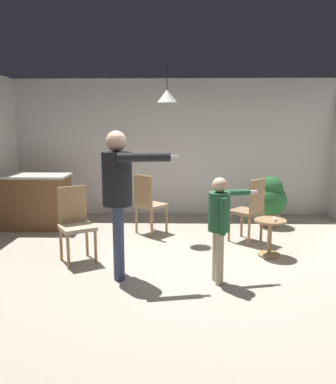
{
  "coord_description": "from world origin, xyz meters",
  "views": [
    {
      "loc": [
        0.07,
        -4.53,
        1.81
      ],
      "look_at": [
        -0.03,
        0.05,
        1.0
      ],
      "focal_mm": 35.79,
      "sensor_mm": 36.0,
      "label": 1
    }
  ],
  "objects_px": {
    "person_adult": "(119,188)",
    "dining_chair_centre_back": "(75,221)",
    "side_table_by_couch": "(270,233)",
    "kitchen_counter": "(34,201)",
    "dining_chair_near_wall": "(250,208)",
    "person_child": "(220,218)",
    "potted_plant_corner": "(270,199)",
    "dining_chair_by_counter": "(148,202)",
    "spare_remote_on_table": "(275,219)"
  },
  "relations": [
    {
      "from": "kitchen_counter",
      "to": "spare_remote_on_table",
      "type": "height_order",
      "value": "kitchen_counter"
    },
    {
      "from": "dining_chair_centre_back",
      "to": "potted_plant_corner",
      "type": "bearing_deg",
      "value": -179.17
    },
    {
      "from": "person_adult",
      "to": "potted_plant_corner",
      "type": "bearing_deg",
      "value": 125.31
    },
    {
      "from": "kitchen_counter",
      "to": "side_table_by_couch",
      "type": "distance_m",
      "value": 4.06
    },
    {
      "from": "kitchen_counter",
      "to": "side_table_by_couch",
      "type": "relative_size",
      "value": 2.42
    },
    {
      "from": "person_child",
      "to": "dining_chair_near_wall",
      "type": "distance_m",
      "value": 1.71
    },
    {
      "from": "kitchen_counter",
      "to": "potted_plant_corner",
      "type": "xyz_separation_m",
      "value": [
        4.21,
        0.24,
        0.02
      ]
    },
    {
      "from": "kitchen_counter",
      "to": "dining_chair_centre_back",
      "type": "relative_size",
      "value": 1.26
    },
    {
      "from": "side_table_by_couch",
      "to": "person_child",
      "type": "height_order",
      "value": "person_child"
    },
    {
      "from": "dining_chair_centre_back",
      "to": "spare_remote_on_table",
      "type": "xyz_separation_m",
      "value": [
        2.69,
        0.2,
        -0.01
      ]
    },
    {
      "from": "dining_chair_near_wall",
      "to": "spare_remote_on_table",
      "type": "bearing_deg",
      "value": -120.61
    },
    {
      "from": "dining_chair_near_wall",
      "to": "kitchen_counter",
      "type": "bearing_deg",
      "value": 120.35
    },
    {
      "from": "person_child",
      "to": "dining_chair_near_wall",
      "type": "xyz_separation_m",
      "value": [
        0.64,
        1.56,
        -0.22
      ]
    },
    {
      "from": "dining_chair_centre_back",
      "to": "potted_plant_corner",
      "type": "distance_m",
      "value": 3.56
    },
    {
      "from": "person_adult",
      "to": "person_child",
      "type": "relative_size",
      "value": 1.42
    },
    {
      "from": "spare_remote_on_table",
      "to": "dining_chair_centre_back",
      "type": "bearing_deg",
      "value": -175.71
    },
    {
      "from": "kitchen_counter",
      "to": "dining_chair_by_counter",
      "type": "bearing_deg",
      "value": -9.03
    },
    {
      "from": "person_child",
      "to": "dining_chair_centre_back",
      "type": "bearing_deg",
      "value": -122.66
    },
    {
      "from": "kitchen_counter",
      "to": "dining_chair_centre_back",
      "type": "bearing_deg",
      "value": -54.31
    },
    {
      "from": "side_table_by_couch",
      "to": "potted_plant_corner",
      "type": "bearing_deg",
      "value": 76.56
    },
    {
      "from": "person_adult",
      "to": "dining_chair_centre_back",
      "type": "distance_m",
      "value": 1.02
    },
    {
      "from": "kitchen_counter",
      "to": "dining_chair_centre_back",
      "type": "xyz_separation_m",
      "value": [
        1.18,
        -1.64,
        0.07
      ]
    },
    {
      "from": "side_table_by_couch",
      "to": "person_child",
      "type": "bearing_deg",
      "value": -130.74
    },
    {
      "from": "kitchen_counter",
      "to": "potted_plant_corner",
      "type": "bearing_deg",
      "value": 3.28
    },
    {
      "from": "dining_chair_near_wall",
      "to": "spare_remote_on_table",
      "type": "height_order",
      "value": "dining_chair_near_wall"
    },
    {
      "from": "side_table_by_couch",
      "to": "dining_chair_centre_back",
      "type": "bearing_deg",
      "value": -174.67
    },
    {
      "from": "dining_chair_by_counter",
      "to": "potted_plant_corner",
      "type": "distance_m",
      "value": 2.23
    },
    {
      "from": "person_child",
      "to": "dining_chair_centre_back",
      "type": "xyz_separation_m",
      "value": [
        -1.83,
        0.69,
        -0.22
      ]
    },
    {
      "from": "dining_chair_centre_back",
      "to": "kitchen_counter",
      "type": "bearing_deg",
      "value": -85.32
    },
    {
      "from": "dining_chair_by_counter",
      "to": "spare_remote_on_table",
      "type": "distance_m",
      "value": 2.13
    },
    {
      "from": "dining_chair_near_wall",
      "to": "side_table_by_couch",
      "type": "bearing_deg",
      "value": -123.46
    },
    {
      "from": "person_adult",
      "to": "dining_chair_near_wall",
      "type": "relative_size",
      "value": 1.74
    },
    {
      "from": "person_adult",
      "to": "potted_plant_corner",
      "type": "relative_size",
      "value": 1.94
    },
    {
      "from": "dining_chair_by_counter",
      "to": "dining_chair_centre_back",
      "type": "distance_m",
      "value": 1.58
    },
    {
      "from": "dining_chair_near_wall",
      "to": "dining_chair_centre_back",
      "type": "relative_size",
      "value": 1.0
    },
    {
      "from": "person_child",
      "to": "dining_chair_by_counter",
      "type": "distance_m",
      "value": 2.23
    },
    {
      "from": "kitchen_counter",
      "to": "person_child",
      "type": "height_order",
      "value": "person_child"
    },
    {
      "from": "side_table_by_couch",
      "to": "person_child",
      "type": "xyz_separation_m",
      "value": [
        -0.8,
        -0.93,
        0.44
      ]
    },
    {
      "from": "person_child",
      "to": "dining_chair_centre_back",
      "type": "distance_m",
      "value": 1.97
    },
    {
      "from": "potted_plant_corner",
      "to": "spare_remote_on_table",
      "type": "relative_size",
      "value": 6.91
    },
    {
      "from": "person_child",
      "to": "potted_plant_corner",
      "type": "height_order",
      "value": "person_child"
    },
    {
      "from": "dining_chair_centre_back",
      "to": "spare_remote_on_table",
      "type": "bearing_deg",
      "value": 153.29
    },
    {
      "from": "spare_remote_on_table",
      "to": "kitchen_counter",
      "type": "bearing_deg",
      "value": 159.59
    },
    {
      "from": "dining_chair_centre_back",
      "to": "spare_remote_on_table",
      "type": "distance_m",
      "value": 2.69
    },
    {
      "from": "person_adult",
      "to": "dining_chair_centre_back",
      "type": "bearing_deg",
      "value": -139.7
    },
    {
      "from": "side_table_by_couch",
      "to": "dining_chair_by_counter",
      "type": "height_order",
      "value": "dining_chair_by_counter"
    },
    {
      "from": "person_adult",
      "to": "dining_chair_by_counter",
      "type": "relative_size",
      "value": 1.74
    },
    {
      "from": "dining_chair_near_wall",
      "to": "spare_remote_on_table",
      "type": "distance_m",
      "value": 0.71
    },
    {
      "from": "side_table_by_couch",
      "to": "dining_chair_by_counter",
      "type": "bearing_deg",
      "value": 148.84
    },
    {
      "from": "kitchen_counter",
      "to": "dining_chair_near_wall",
      "type": "distance_m",
      "value": 3.73
    }
  ]
}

